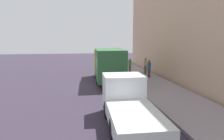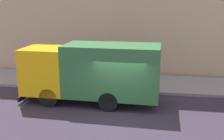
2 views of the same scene
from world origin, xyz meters
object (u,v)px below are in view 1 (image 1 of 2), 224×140
(pedestrian_standing, at_px, (149,68))
(traffic_cone_orange, at_px, (123,69))
(small_flatbed_truck, at_px, (128,103))
(pedestrian_walking, at_px, (145,66))
(pedestrian_third, at_px, (130,65))
(large_utility_truck, at_px, (108,64))

(pedestrian_standing, height_order, traffic_cone_orange, pedestrian_standing)
(traffic_cone_orange, bearing_deg, pedestrian_standing, -64.01)
(small_flatbed_truck, distance_m, traffic_cone_orange, 14.73)
(small_flatbed_truck, xyz_separation_m, pedestrian_standing, (4.67, 10.55, 0.07))
(pedestrian_walking, bearing_deg, pedestrian_third, 172.52)
(large_utility_truck, height_order, pedestrian_third, large_utility_truck)
(small_flatbed_truck, relative_size, pedestrian_standing, 3.14)
(large_utility_truck, distance_m, pedestrian_third, 4.81)
(small_flatbed_truck, xyz_separation_m, traffic_cone_orange, (2.76, 14.46, -0.51))
(pedestrian_walking, height_order, traffic_cone_orange, pedestrian_walking)
(small_flatbed_truck, bearing_deg, pedestrian_walking, 69.90)
(small_flatbed_truck, distance_m, pedestrian_standing, 11.53)
(pedestrian_walking, relative_size, traffic_cone_orange, 2.50)
(traffic_cone_orange, bearing_deg, small_flatbed_truck, -100.81)
(pedestrian_walking, height_order, pedestrian_third, pedestrian_walking)
(large_utility_truck, bearing_deg, pedestrian_third, 52.37)
(large_utility_truck, relative_size, pedestrian_walking, 4.10)
(large_utility_truck, distance_m, pedestrian_walking, 5.43)
(small_flatbed_truck, relative_size, pedestrian_walking, 3.11)
(small_flatbed_truck, bearing_deg, large_utility_truck, 89.05)
(pedestrian_walking, xyz_separation_m, traffic_cone_orange, (-2.20, 1.81, -0.58))
(small_flatbed_truck, height_order, traffic_cone_orange, small_flatbed_truck)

